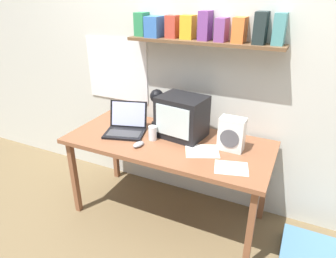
# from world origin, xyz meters

# --- Properties ---
(ground_plane) EXTENTS (12.00, 12.00, 0.00)m
(ground_plane) POSITION_xyz_m (0.00, 0.00, 0.00)
(ground_plane) COLOR brown
(back_wall) EXTENTS (5.60, 0.24, 2.60)m
(back_wall) POSITION_xyz_m (0.00, 0.43, 1.31)
(back_wall) COLOR silver
(back_wall) RESTS_ON ground_plane
(corner_desk) EXTENTS (1.62, 0.73, 0.73)m
(corner_desk) POSITION_xyz_m (0.00, 0.00, 0.67)
(corner_desk) COLOR brown
(corner_desk) RESTS_ON ground_plane
(crt_monitor) EXTENTS (0.39, 0.34, 0.33)m
(crt_monitor) POSITION_xyz_m (0.06, 0.13, 0.90)
(crt_monitor) COLOR black
(crt_monitor) RESTS_ON corner_desk
(laptop) EXTENTS (0.39, 0.37, 0.24)m
(laptop) POSITION_xyz_m (-0.39, 0.00, 0.79)
(laptop) COLOR black
(laptop) RESTS_ON corner_desk
(desk_lamp) EXTENTS (0.14, 0.18, 0.34)m
(desk_lamp) POSITION_xyz_m (-0.20, 0.20, 0.98)
(desk_lamp) COLOR black
(desk_lamp) RESTS_ON corner_desk
(juice_glass) EXTENTS (0.07, 0.07, 0.11)m
(juice_glass) POSITION_xyz_m (-0.12, -0.04, 0.78)
(juice_glass) COLOR white
(juice_glass) RESTS_ON corner_desk
(space_heater) EXTENTS (0.19, 0.12, 0.25)m
(space_heater) POSITION_xyz_m (0.48, 0.07, 0.85)
(space_heater) COLOR silver
(space_heater) RESTS_ON corner_desk
(computer_mouse) EXTENTS (0.08, 0.11, 0.03)m
(computer_mouse) POSITION_xyz_m (-0.16, -0.18, 0.75)
(computer_mouse) COLOR gray
(computer_mouse) RESTS_ON corner_desk
(loose_paper_near_monitor) EXTENTS (0.30, 0.28, 0.00)m
(loose_paper_near_monitor) POSITION_xyz_m (0.30, -0.05, 0.73)
(loose_paper_near_monitor) COLOR white
(loose_paper_near_monitor) RESTS_ON corner_desk
(open_notebook) EXTENTS (0.26, 0.23, 0.00)m
(open_notebook) POSITION_xyz_m (0.56, -0.19, 0.73)
(open_notebook) COLOR white
(open_notebook) RESTS_ON corner_desk
(floor_cushion) EXTENTS (0.44, 0.44, 0.11)m
(floor_cushion) POSITION_xyz_m (1.18, -0.04, 0.05)
(floor_cushion) COLOR teal
(floor_cushion) RESTS_ON ground_plane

